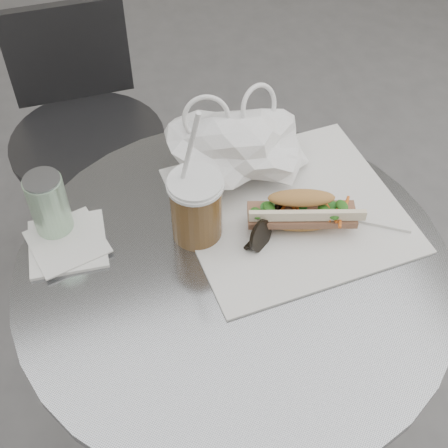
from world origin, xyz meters
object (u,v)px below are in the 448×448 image
object	(u,v)px
sunglasses	(270,225)
banh_mi	(301,211)
chair_far	(93,169)
iced_coffee	(196,207)
drink_can	(49,205)
cafe_table	(232,346)

from	to	relation	value
sunglasses	banh_mi	bearing A→B (deg)	-38.85
sunglasses	chair_far	bearing A→B (deg)	74.38
iced_coffee	drink_can	xyz separation A→B (m)	(-0.24, 0.09, -0.00)
cafe_table	iced_coffee	bearing A→B (deg)	112.30
chair_far	iced_coffee	distance (m)	0.80
cafe_table	sunglasses	distance (m)	0.31
cafe_table	sunglasses	bearing A→B (deg)	28.97
banh_mi	sunglasses	world-z (taller)	banh_mi
cafe_table	chair_far	bearing A→B (deg)	102.31
sunglasses	iced_coffee	bearing A→B (deg)	125.44
cafe_table	drink_can	world-z (taller)	drink_can
banh_mi	iced_coffee	world-z (taller)	iced_coffee
chair_far	drink_can	size ratio (longest dim) A/B	6.11
iced_coffee	chair_far	bearing A→B (deg)	100.84
sunglasses	drink_can	xyz separation A→B (m)	(-0.36, 0.13, 0.04)
banh_mi	iced_coffee	distance (m)	0.19
sunglasses	drink_can	size ratio (longest dim) A/B	0.95
drink_can	iced_coffee	bearing A→B (deg)	-20.64
sunglasses	drink_can	world-z (taller)	drink_can
cafe_table	drink_can	bearing A→B (deg)	146.81
iced_coffee	sunglasses	bearing A→B (deg)	-19.25
cafe_table	chair_far	distance (m)	0.77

